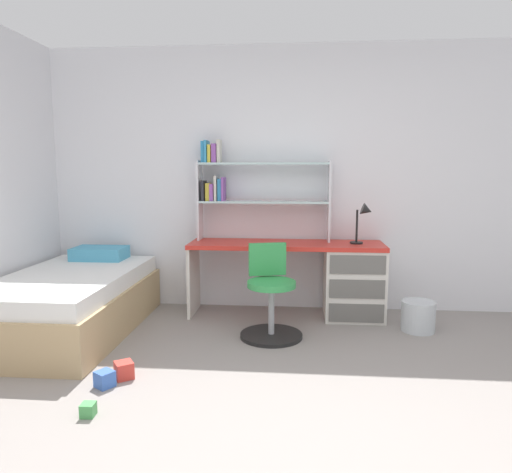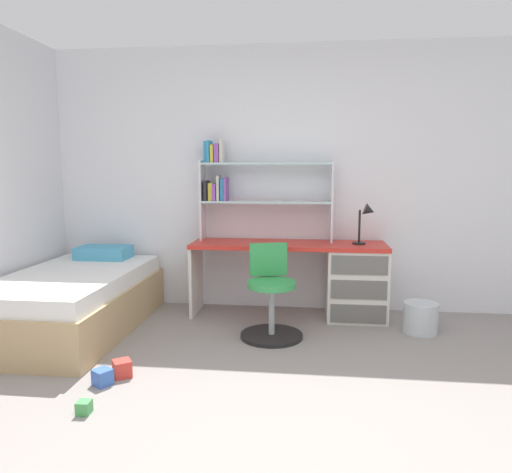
% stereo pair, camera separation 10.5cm
% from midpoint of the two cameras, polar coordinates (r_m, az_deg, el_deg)
% --- Properties ---
extents(ground_plane, '(5.89, 6.18, 0.02)m').
position_cam_midpoint_polar(ground_plane, '(2.50, 2.78, -25.76)').
color(ground_plane, gray).
extents(room_shell, '(5.89, 6.18, 2.58)m').
position_cam_midpoint_polar(room_shell, '(3.61, -16.86, 6.24)').
color(room_shell, silver).
rests_on(room_shell, ground_plane).
extents(desk, '(1.82, 0.51, 0.70)m').
position_cam_midpoint_polar(desk, '(4.50, 8.98, -4.78)').
color(desk, red).
rests_on(desk, ground_plane).
extents(bookshelf_hutch, '(1.27, 0.22, 0.97)m').
position_cam_midpoint_polar(bookshelf_hutch, '(4.56, -1.98, 6.42)').
color(bookshelf_hutch, silver).
rests_on(bookshelf_hutch, desk).
extents(desk_lamp, '(0.20, 0.17, 0.38)m').
position_cam_midpoint_polar(desk_lamp, '(4.41, 12.32, 2.34)').
color(desk_lamp, black).
rests_on(desk_lamp, desk).
extents(swivel_chair, '(0.52, 0.52, 0.77)m').
position_cam_midpoint_polar(swivel_chair, '(3.95, 1.02, -7.84)').
color(swivel_chair, black).
rests_on(swivel_chair, ground_plane).
extents(bed_platform, '(1.04, 1.81, 0.63)m').
position_cam_midpoint_polar(bed_platform, '(4.39, -22.19, -7.39)').
color(bed_platform, tan).
rests_on(bed_platform, ground_plane).
extents(waste_bin, '(0.29, 0.29, 0.26)m').
position_cam_midpoint_polar(waste_bin, '(4.34, 18.39, -9.14)').
color(waste_bin, silver).
rests_on(waste_bin, ground_plane).
extents(toy_block_blue_0, '(0.14, 0.14, 0.10)m').
position_cam_midpoint_polar(toy_block_blue_0, '(3.31, -18.76, -16.03)').
color(toy_block_blue_0, '#3860B7').
rests_on(toy_block_blue_0, ground_plane).
extents(toy_block_red_1, '(0.16, 0.16, 0.11)m').
position_cam_midpoint_polar(toy_block_red_1, '(3.40, -16.58, -15.25)').
color(toy_block_red_1, red).
rests_on(toy_block_red_1, ground_plane).
extents(toy_block_green_2, '(0.08, 0.08, 0.08)m').
position_cam_midpoint_polar(toy_block_green_2, '(3.00, -20.66, -19.05)').
color(toy_block_green_2, '#479E51').
rests_on(toy_block_green_2, ground_plane).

